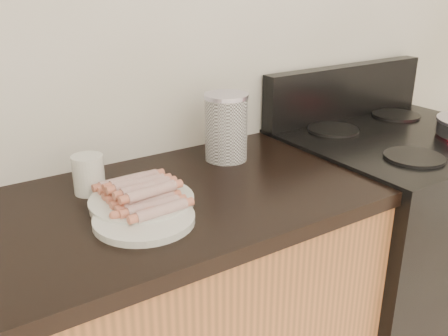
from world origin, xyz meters
TOP-DOWN VIEW (x-y plane):
  - wall_back at (0.00, 2.00)m, footprint 4.00×0.04m
  - stove at (0.78, 1.68)m, footprint 0.76×0.65m
  - stove_panel at (0.78, 1.96)m, footprint 0.76×0.06m
  - burner_near_left at (0.61, 1.51)m, footprint 0.18×0.18m
  - burner_far_left at (0.61, 1.84)m, footprint 0.18×0.18m
  - burner_far_right at (0.95, 1.84)m, footprint 0.18×0.18m
  - main_plate at (-0.21, 1.68)m, footprint 0.28×0.28m
  - side_plate at (-0.24, 1.60)m, footprint 0.28×0.28m
  - hotdog_pile at (-0.21, 1.68)m, footprint 0.13×0.23m
  - plain_sausages at (-0.24, 1.60)m, footprint 0.13×0.06m
  - canister at (0.15, 1.84)m, footprint 0.13×0.13m
  - mug at (-0.28, 1.83)m, footprint 0.08×0.08m

SIDE VIEW (x-z plane):
  - stove at x=0.78m, z-range 0.00..0.91m
  - side_plate at x=-0.24m, z-range 0.90..0.92m
  - main_plate at x=-0.21m, z-range 0.90..0.92m
  - burner_near_left at x=0.61m, z-range 0.91..0.92m
  - burner_far_left at x=0.61m, z-range 0.91..0.92m
  - burner_far_right at x=0.95m, z-range 0.91..0.92m
  - plain_sausages at x=-0.24m, z-range 0.92..0.94m
  - hotdog_pile at x=-0.21m, z-range 0.91..0.96m
  - mug at x=-0.28m, z-range 0.90..1.00m
  - canister at x=0.15m, z-range 0.90..1.10m
  - stove_panel at x=0.78m, z-range 0.91..1.11m
  - wall_back at x=0.00m, z-range 0.00..2.60m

